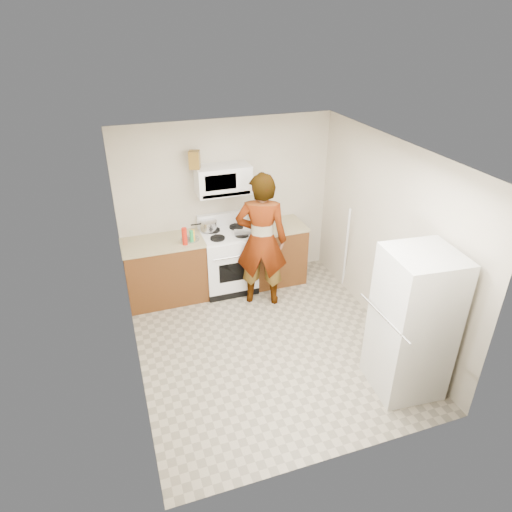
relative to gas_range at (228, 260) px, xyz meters
name	(u,v)px	position (x,y,z in m)	size (l,w,h in m)	color
floor	(268,344)	(0.10, -1.48, -0.49)	(3.60, 3.60, 0.00)	gray
back_wall	(227,204)	(0.10, 0.31, 0.76)	(3.20, 0.02, 2.50)	beige
right_wall	(387,239)	(1.69, -1.48, 0.76)	(0.02, 3.60, 2.50)	beige
cabinet_left	(166,272)	(-0.94, 0.01, -0.04)	(1.12, 0.62, 0.90)	brown
counter_left	(162,243)	(-0.94, 0.01, 0.43)	(1.14, 0.64, 0.04)	tan
cabinet_right	(276,253)	(0.78, 0.01, -0.04)	(0.80, 0.62, 0.90)	brown
counter_right	(277,226)	(0.78, 0.01, 0.43)	(0.82, 0.64, 0.04)	tan
gas_range	(228,260)	(0.00, 0.00, 0.00)	(0.76, 0.65, 1.13)	white
microwave	(223,180)	(0.00, 0.13, 1.21)	(0.76, 0.38, 0.40)	white
person	(261,241)	(0.36, -0.50, 0.50)	(0.72, 0.47, 1.96)	tan
fridge	(412,324)	(1.31, -2.63, 0.36)	(0.70, 0.70, 1.70)	silver
kettle	(268,218)	(0.67, 0.11, 0.54)	(0.15, 0.15, 0.18)	silver
jug	(194,160)	(-0.38, 0.13, 1.53)	(0.14, 0.14, 0.24)	brown
saucepan	(209,225)	(-0.23, 0.15, 0.53)	(0.24, 0.24, 0.13)	silver
tray	(243,233)	(0.20, -0.12, 0.47)	(0.25, 0.16, 0.05)	white
bottle_spray	(185,236)	(-0.65, -0.18, 0.57)	(0.07, 0.07, 0.25)	red
bottle_hot_sauce	(193,236)	(-0.52, -0.10, 0.53)	(0.05, 0.05, 0.16)	orange
bottle_green_cap	(191,236)	(-0.55, -0.13, 0.54)	(0.05, 0.05, 0.18)	green
pot_lid	(190,239)	(-0.56, -0.05, 0.46)	(0.27, 0.27, 0.01)	silver
broom	(346,249)	(1.64, -0.62, 0.21)	(0.03, 0.03, 1.40)	silver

